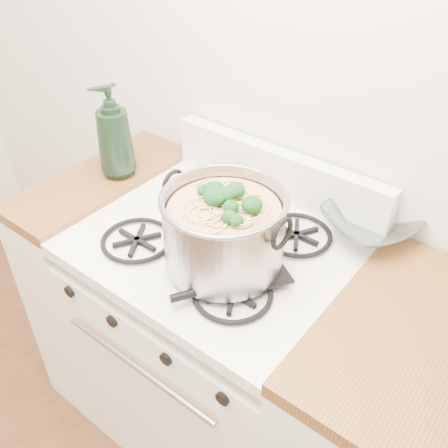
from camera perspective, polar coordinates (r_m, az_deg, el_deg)
gas_range at (r=1.75m, az=-0.73°, el=-13.80°), size 0.76×0.66×0.92m
counter_left at (r=1.99m, az=-12.11°, el=-5.98°), size 0.25×0.65×0.92m
stock_pot at (r=1.26m, az=0.00°, el=-0.77°), size 0.35×0.32×0.21m
spatula at (r=1.27m, az=5.00°, el=-5.67°), size 0.41×0.42×0.02m
glass_bowl at (r=1.47m, az=16.23°, el=-0.44°), size 0.13×0.13×0.02m
bottle at (r=1.65m, az=-12.50°, el=10.27°), size 0.16×0.16×0.31m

